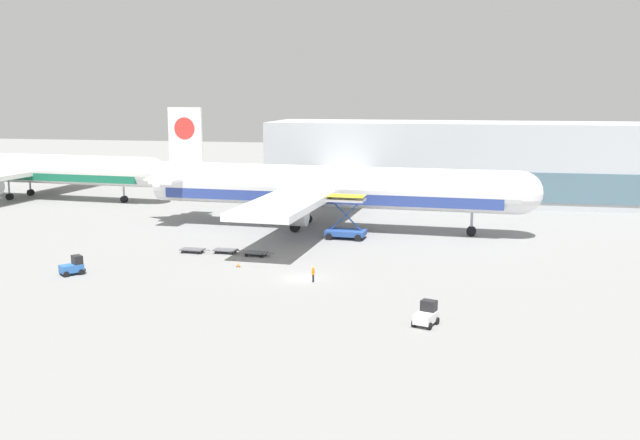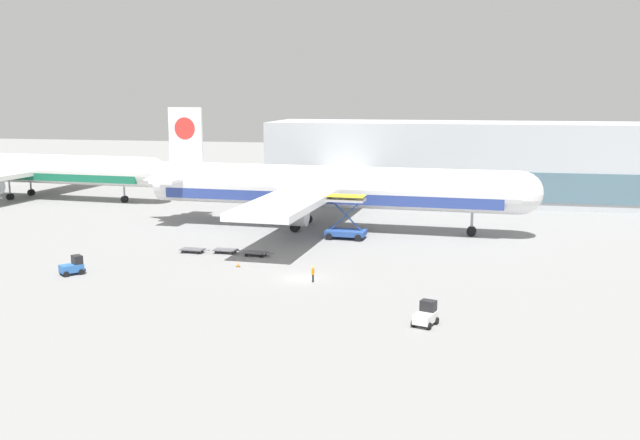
{
  "view_description": "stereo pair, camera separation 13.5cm",
  "coord_description": "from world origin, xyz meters",
  "px_view_note": "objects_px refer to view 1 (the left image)",
  "views": [
    {
      "loc": [
        16.43,
        -70.02,
        19.0
      ],
      "look_at": [
        -0.76,
        12.42,
        4.0
      ],
      "focal_mm": 40.0,
      "sensor_mm": 36.0,
      "label": 1
    },
    {
      "loc": [
        16.56,
        -69.99,
        19.0
      ],
      "look_at": [
        -0.76,
        12.42,
        4.0
      ],
      "focal_mm": 40.0,
      "sensor_mm": 36.0,
      "label": 2
    }
  ],
  "objects_px": {
    "airplane_main": "(324,188)",
    "baggage_tug_mid": "(73,266)",
    "baggage_dolly_second": "(226,250)",
    "traffic_cone_near": "(238,264)",
    "scissor_lift_loader": "(346,222)",
    "airplane_distant": "(33,170)",
    "baggage_tug_foreground": "(426,315)",
    "ground_crew_near": "(313,273)",
    "baggage_dolly_third": "(256,253)",
    "baggage_dolly_lead": "(193,250)"
  },
  "relations": [
    {
      "from": "airplane_main",
      "to": "baggage_tug_foreground",
      "type": "bearing_deg",
      "value": -64.41
    },
    {
      "from": "scissor_lift_loader",
      "to": "baggage_dolly_second",
      "type": "distance_m",
      "value": 17.36
    },
    {
      "from": "ground_crew_near",
      "to": "baggage_tug_mid",
      "type": "bearing_deg",
      "value": -84.36
    },
    {
      "from": "baggage_tug_foreground",
      "to": "ground_crew_near",
      "type": "xyz_separation_m",
      "value": [
        -12.14,
        11.45,
        0.09
      ]
    },
    {
      "from": "scissor_lift_loader",
      "to": "traffic_cone_near",
      "type": "distance_m",
      "value": 20.17
    },
    {
      "from": "airplane_distant",
      "to": "baggage_dolly_lead",
      "type": "bearing_deg",
      "value": -34.92
    },
    {
      "from": "baggage_tug_foreground",
      "to": "scissor_lift_loader",
      "type": "bearing_deg",
      "value": 39.12
    },
    {
      "from": "scissor_lift_loader",
      "to": "baggage_dolly_third",
      "type": "xyz_separation_m",
      "value": [
        -8.68,
        -12.33,
        -1.78
      ]
    },
    {
      "from": "scissor_lift_loader",
      "to": "baggage_dolly_third",
      "type": "bearing_deg",
      "value": -122.24
    },
    {
      "from": "airplane_main",
      "to": "baggage_dolly_third",
      "type": "relative_size",
      "value": 15.57
    },
    {
      "from": "airplane_main",
      "to": "baggage_dolly_third",
      "type": "bearing_deg",
      "value": -100.64
    },
    {
      "from": "baggage_dolly_lead",
      "to": "traffic_cone_near",
      "type": "distance_m",
      "value": 9.54
    },
    {
      "from": "airplane_main",
      "to": "baggage_dolly_third",
      "type": "height_order",
      "value": "airplane_main"
    },
    {
      "from": "baggage_dolly_second",
      "to": "baggage_tug_foreground",
      "type": "bearing_deg",
      "value": -38.8
    },
    {
      "from": "baggage_tug_foreground",
      "to": "traffic_cone_near",
      "type": "bearing_deg",
      "value": 72.18
    },
    {
      "from": "baggage_tug_foreground",
      "to": "ground_crew_near",
      "type": "distance_m",
      "value": 16.69
    },
    {
      "from": "baggage_dolly_third",
      "to": "ground_crew_near",
      "type": "bearing_deg",
      "value": -45.56
    },
    {
      "from": "baggage_tug_mid",
      "to": "traffic_cone_near",
      "type": "relative_size",
      "value": 5.1
    },
    {
      "from": "airplane_main",
      "to": "baggage_tug_mid",
      "type": "distance_m",
      "value": 37.73
    },
    {
      "from": "airplane_main",
      "to": "traffic_cone_near",
      "type": "bearing_deg",
      "value": -98.44
    },
    {
      "from": "baggage_dolly_lead",
      "to": "ground_crew_near",
      "type": "relative_size",
      "value": 2.24
    },
    {
      "from": "scissor_lift_loader",
      "to": "ground_crew_near",
      "type": "bearing_deg",
      "value": -85.87
    },
    {
      "from": "airplane_main",
      "to": "scissor_lift_loader",
      "type": "distance_m",
      "value": 8.37
    },
    {
      "from": "traffic_cone_near",
      "to": "baggage_dolly_lead",
      "type": "bearing_deg",
      "value": 143.44
    },
    {
      "from": "baggage_tug_mid",
      "to": "ground_crew_near",
      "type": "height_order",
      "value": "baggage_tug_mid"
    },
    {
      "from": "baggage_dolly_second",
      "to": "ground_crew_near",
      "type": "distance_m",
      "value": 17.05
    },
    {
      "from": "scissor_lift_loader",
      "to": "airplane_distant",
      "type": "bearing_deg",
      "value": 161.35
    },
    {
      "from": "baggage_dolly_second",
      "to": "traffic_cone_near",
      "type": "bearing_deg",
      "value": -57.15
    },
    {
      "from": "ground_crew_near",
      "to": "traffic_cone_near",
      "type": "distance_m",
      "value": 10.63
    },
    {
      "from": "baggage_tug_foreground",
      "to": "baggage_tug_mid",
      "type": "bearing_deg",
      "value": 94.96
    },
    {
      "from": "airplane_distant",
      "to": "baggage_dolly_third",
      "type": "relative_size",
      "value": 14.06
    },
    {
      "from": "baggage_dolly_second",
      "to": "traffic_cone_near",
      "type": "distance_m",
      "value": 7.17
    },
    {
      "from": "airplane_main",
      "to": "traffic_cone_near",
      "type": "xyz_separation_m",
      "value": [
        -4.84,
        -24.17,
        -5.57
      ]
    },
    {
      "from": "scissor_lift_loader",
      "to": "ground_crew_near",
      "type": "relative_size",
      "value": 3.47
    },
    {
      "from": "airplane_main",
      "to": "baggage_tug_mid",
      "type": "bearing_deg",
      "value": -121.22
    },
    {
      "from": "baggage_tug_mid",
      "to": "ground_crew_near",
      "type": "bearing_deg",
      "value": -44.63
    },
    {
      "from": "baggage_tug_foreground",
      "to": "traffic_cone_near",
      "type": "height_order",
      "value": "baggage_tug_foreground"
    },
    {
      "from": "baggage_dolly_second",
      "to": "scissor_lift_loader",
      "type": "bearing_deg",
      "value": 45.36
    },
    {
      "from": "scissor_lift_loader",
      "to": "baggage_tug_mid",
      "type": "bearing_deg",
      "value": -132.64
    },
    {
      "from": "scissor_lift_loader",
      "to": "baggage_tug_mid",
      "type": "height_order",
      "value": "scissor_lift_loader"
    },
    {
      "from": "airplane_distant",
      "to": "baggage_dolly_third",
      "type": "xyz_separation_m",
      "value": [
        53.54,
        -36.89,
        -4.89
      ]
    },
    {
      "from": "baggage_tug_foreground",
      "to": "airplane_distant",
      "type": "bearing_deg",
      "value": 70.71
    },
    {
      "from": "traffic_cone_near",
      "to": "scissor_lift_loader",
      "type": "bearing_deg",
      "value": 63.21
    },
    {
      "from": "scissor_lift_loader",
      "to": "baggage_tug_foreground",
      "type": "xyz_separation_m",
      "value": [
        12.63,
        -34.0,
        -1.3
      ]
    },
    {
      "from": "scissor_lift_loader",
      "to": "baggage_dolly_second",
      "type": "relative_size",
      "value": 1.55
    },
    {
      "from": "airplane_main",
      "to": "scissor_lift_loader",
      "type": "relative_size",
      "value": 10.07
    },
    {
      "from": "baggage_dolly_lead",
      "to": "airplane_main",
      "type": "bearing_deg",
      "value": 58.49
    },
    {
      "from": "airplane_main",
      "to": "baggage_dolly_second",
      "type": "bearing_deg",
      "value": -112.32
    },
    {
      "from": "scissor_lift_loader",
      "to": "ground_crew_near",
      "type": "xyz_separation_m",
      "value": [
        0.49,
        -22.55,
        -1.2
      ]
    },
    {
      "from": "airplane_main",
      "to": "baggage_tug_foreground",
      "type": "height_order",
      "value": "airplane_main"
    }
  ]
}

